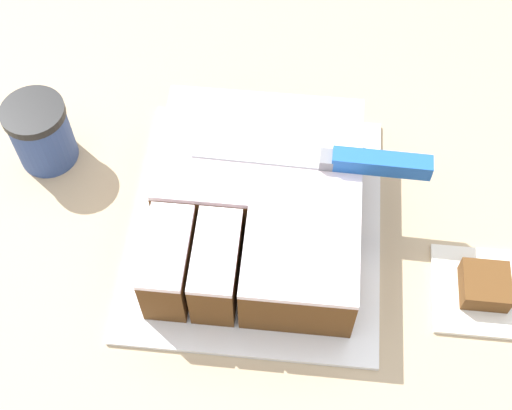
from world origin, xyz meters
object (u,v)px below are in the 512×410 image
object	(u,v)px
cake_board	(256,224)
cake	(258,203)
coffee_cup	(41,133)
knife	(360,162)
brownie	(485,285)

from	to	relation	value
cake_board	cake	distance (m)	0.05
cake	coffee_cup	size ratio (longest dim) A/B	2.99
knife	coffee_cup	world-z (taller)	knife
cake_board	cake	world-z (taller)	cake
knife	brownie	world-z (taller)	knife
cake	coffee_cup	xyz separation A→B (m)	(-0.29, 0.08, -0.00)
coffee_cup	brownie	size ratio (longest dim) A/B	1.72
cake_board	knife	size ratio (longest dim) A/B	1.24
knife	brownie	distance (m)	0.20
cake	knife	xyz separation A→B (m)	(0.12, 0.04, 0.05)
cake	knife	bearing A→B (deg)	16.97
cake_board	knife	distance (m)	0.16
knife	coffee_cup	xyz separation A→B (m)	(-0.40, 0.04, -0.05)
cake_board	coffee_cup	size ratio (longest dim) A/B	3.70
coffee_cup	brownie	bearing A→B (deg)	-14.82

